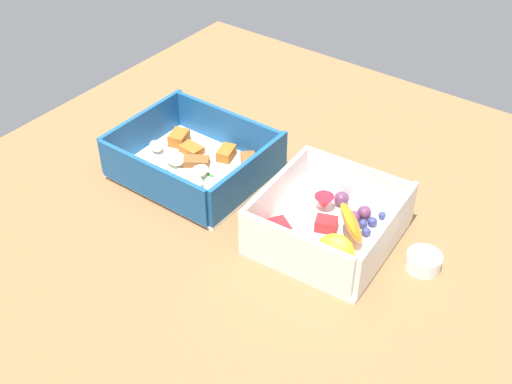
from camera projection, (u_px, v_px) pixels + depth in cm
name	position (u px, v px, depth cm)	size (l,w,h in cm)	color
table_surface	(265.00, 211.00, 83.50)	(80.00, 80.00, 2.00)	brown
pasta_container	(192.00, 162.00, 87.02)	(19.06, 15.89, 6.04)	white
fruit_bowl	(329.00, 226.00, 76.36)	(15.80, 16.35, 6.33)	white
paper_cup_liner	(424.00, 261.00, 73.56)	(3.96, 3.96, 1.93)	white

